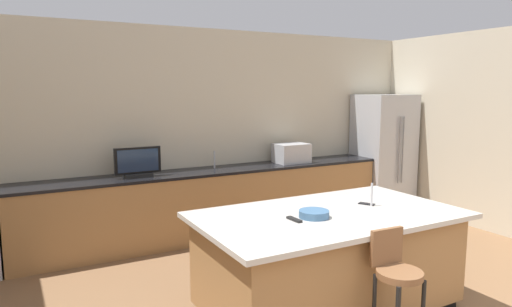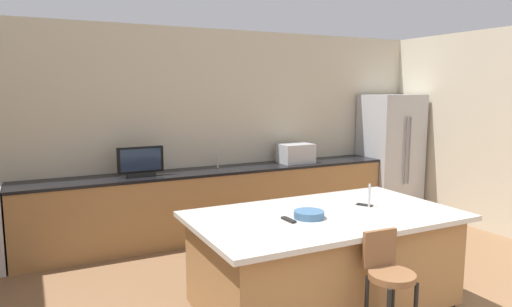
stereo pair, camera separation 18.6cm
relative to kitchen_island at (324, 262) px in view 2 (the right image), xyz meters
The scene contains 12 objects.
wall_back 2.99m from the kitchen_island, 89.54° to the left, with size 7.34×0.12×2.82m, color beige.
counter_back 2.45m from the kitchen_island, 90.95° to the left, with size 5.12×0.62×0.92m.
kitchen_island is the anchor object (origin of this frame).
refrigerator 3.84m from the kitchen_island, 39.01° to the left, with size 0.85×0.76×1.91m.
microwave 2.79m from the kitchen_island, 64.04° to the left, with size 0.48×0.36×0.28m, color #B7BABF.
tv_monitor 2.71m from the kitchen_island, 114.26° to the left, with size 0.57×0.16×0.37m.
sink_faucet_back 2.62m from the kitchen_island, 89.89° to the left, with size 0.02×0.02×0.24m, color #B2B2B7.
sink_faucet_island 0.74m from the kitchen_island, ahead, with size 0.02×0.02×0.22m, color #B2B2B7.
bar_stool_center 0.82m from the kitchen_island, 89.87° to the right, with size 0.34×0.35×0.96m.
fruit_bowl 0.52m from the kitchen_island, 164.36° to the right, with size 0.26×0.26×0.06m, color #3F668C.
cell_phone 0.68m from the kitchen_island, ahead, with size 0.07×0.15×0.01m, color black.
tv_remote 0.61m from the kitchen_island, behind, with size 0.04×0.17×0.02m, color black.
Camera 2 is at (-2.32, -1.16, 2.00)m, focal length 32.18 mm.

